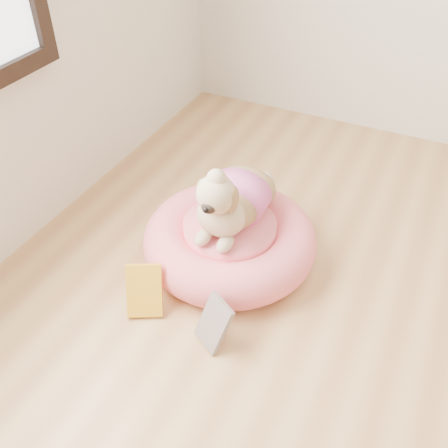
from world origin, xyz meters
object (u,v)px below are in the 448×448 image
at_px(pet_bed, 230,240).
at_px(dog, 231,189).
at_px(book_yellow, 144,291).
at_px(book_white, 214,323).

distance_m(pet_bed, dog, 0.24).
relative_size(dog, book_yellow, 2.29).
bearing_deg(pet_bed, book_white, -72.01).
distance_m(book_yellow, book_white, 0.28).
xyz_separation_m(dog, book_yellow, (-0.15, -0.36, -0.24)).
xyz_separation_m(pet_bed, book_white, (0.12, -0.38, 0.00)).
relative_size(pet_bed, dog, 1.58).
bearing_deg(book_yellow, pet_bed, 40.05).
distance_m(dog, book_yellow, 0.46).
xyz_separation_m(pet_bed, book_yellow, (-0.15, -0.36, 0.00)).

